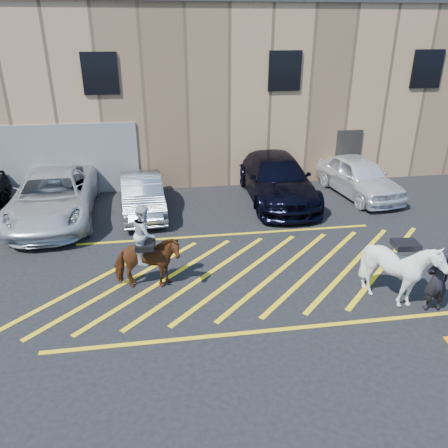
{
  "coord_description": "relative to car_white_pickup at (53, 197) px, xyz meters",
  "views": [
    {
      "loc": [
        -2.04,
        -10.4,
        6.12
      ],
      "look_at": [
        -0.43,
        0.2,
        1.3
      ],
      "focal_mm": 35.0,
      "sensor_mm": 36.0,
      "label": 1
    }
  ],
  "objects": [
    {
      "name": "ground",
      "position": [
        5.75,
        -4.47,
        -0.81
      ],
      "size": [
        90.0,
        90.0,
        0.0
      ],
      "primitive_type": "plane",
      "color": "black",
      "rests_on": "ground"
    },
    {
      "name": "car_white_pickup",
      "position": [
        0.0,
        0.0,
        0.0
      ],
      "size": [
        2.92,
        5.91,
        1.61
      ],
      "primitive_type": "imported",
      "rotation": [
        0.0,
        0.0,
        0.04
      ],
      "color": "silver",
      "rests_on": "ground"
    },
    {
      "name": "car_silver_sedan",
      "position": [
        3.02,
        0.11,
        -0.13
      ],
      "size": [
        1.73,
        4.19,
        1.35
      ],
      "primitive_type": "imported",
      "rotation": [
        0.0,
        0.0,
        0.08
      ],
      "color": "gray",
      "rests_on": "ground"
    },
    {
      "name": "car_blue_suv",
      "position": [
        8.12,
        0.69,
        0.03
      ],
      "size": [
        2.41,
        5.77,
        1.66
      ],
      "primitive_type": "imported",
      "rotation": [
        0.0,
        0.0,
        -0.01
      ],
      "color": "black",
      "rests_on": "ground"
    },
    {
      "name": "car_white_suv",
      "position": [
        11.48,
        0.66,
        -0.05
      ],
      "size": [
        2.39,
        4.66,
        1.52
      ],
      "primitive_type": "imported",
      "rotation": [
        0.0,
        0.0,
        0.14
      ],
      "color": "white",
      "rests_on": "ground"
    },
    {
      "name": "handler",
      "position": [
        9.89,
        -7.05,
        -0.01
      ],
      "size": [
        0.6,
        0.41,
        1.58
      ],
      "primitive_type": "imported",
      "rotation": [
        0.0,
        0.0,
        3.09
      ],
      "color": "black",
      "rests_on": "ground"
    },
    {
      "name": "warehouse",
      "position": [
        5.73,
        7.52,
        2.84
      ],
      "size": [
        32.42,
        10.2,
        7.3
      ],
      "color": "tan",
      "rests_on": "ground"
    },
    {
      "name": "hatching_zone",
      "position": [
        5.75,
        -4.77,
        -0.8
      ],
      "size": [
        12.6,
        5.12,
        0.01
      ],
      "color": "yellow",
      "rests_on": "ground"
    },
    {
      "name": "mounted_bay",
      "position": [
        3.23,
        -5.06,
        0.11
      ],
      "size": [
        1.78,
        0.93,
        2.27
      ],
      "color": "brown",
      "rests_on": "ground"
    },
    {
      "name": "saddled_white",
      "position": [
        9.19,
        -6.66,
        0.08
      ],
      "size": [
        1.58,
        1.74,
        1.77
      ],
      "color": "white",
      "rests_on": "ground"
    }
  ]
}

